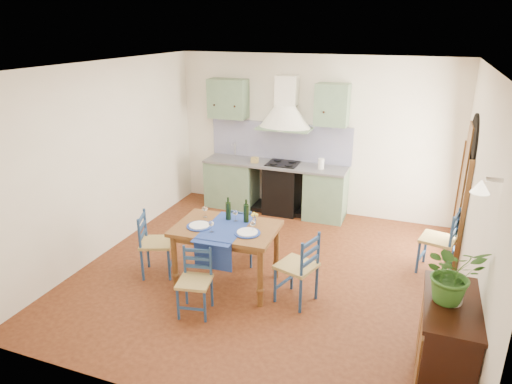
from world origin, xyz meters
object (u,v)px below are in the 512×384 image
chair_near (195,281)px  sideboard (446,342)px  dining_table (226,234)px  potted_plant (453,273)px

chair_near → sideboard: (2.75, -0.27, 0.09)m
sideboard → dining_table: bearing=159.7°
chair_near → potted_plant: bearing=-5.3°
potted_plant → dining_table: bearing=159.8°
chair_near → sideboard: 2.76m
dining_table → sideboard: (2.65, -0.98, -0.23)m
dining_table → potted_plant: potted_plant is taller
sideboard → potted_plant: 0.71m
dining_table → sideboard: size_ratio=1.27×
chair_near → potted_plant: size_ratio=1.43×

